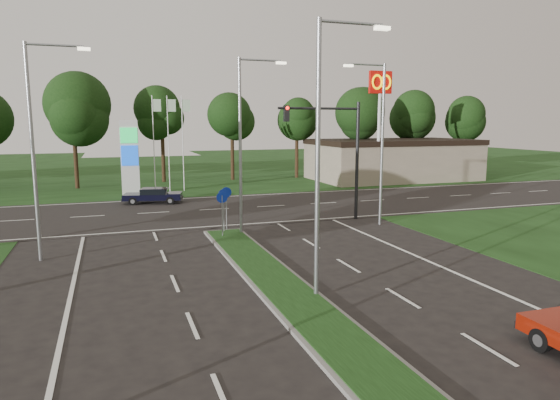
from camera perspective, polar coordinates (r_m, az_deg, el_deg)
name	(u,v)px	position (r m, az deg, el deg)	size (l,w,h in m)	color
ground	(390,392)	(11.85, 12.46, -20.67)	(160.00, 160.00, 0.00)	black
verge_far	(157,169)	(64.24, -13.88, 3.41)	(160.00, 50.00, 0.02)	black
cross_road	(200,210)	(33.70, -9.16, -1.18)	(160.00, 12.00, 0.02)	black
median_kerb	(318,321)	(15.02, 4.32, -13.64)	(2.00, 26.00, 0.12)	slate
commercial_building	(393,160)	(52.66, 12.74, 4.49)	(16.00, 9.00, 4.00)	gray
streetlight_median_near	(324,145)	(16.13, 5.01, 6.25)	(2.53, 0.22, 9.00)	gray
streetlight_median_far	(244,137)	(25.59, -4.14, 7.21)	(2.53, 0.22, 9.00)	gray
streetlight_left_far	(37,140)	(22.92, -25.99, 6.16)	(2.53, 0.22, 9.00)	gray
streetlight_right_far	(379,136)	(28.59, 11.28, 7.23)	(2.53, 0.22, 9.00)	gray
traffic_signal	(338,142)	(29.62, 6.59, 6.57)	(5.10, 0.42, 7.00)	black
median_signs	(224,202)	(26.06, -6.41, -0.23)	(1.16, 1.76, 2.38)	gray
gas_pylon	(132,155)	(41.91, -16.52, 4.92)	(5.80, 1.26, 8.00)	silver
mcdonalds_sign	(380,98)	(47.07, 11.36, 11.34)	(2.20, 0.47, 10.40)	silver
treeline_far	(170,112)	(49.01, -12.46, 9.84)	(6.00, 6.00, 9.90)	black
navy_sedan	(153,195)	(37.21, -14.29, 0.54)	(4.33, 2.54, 1.12)	black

